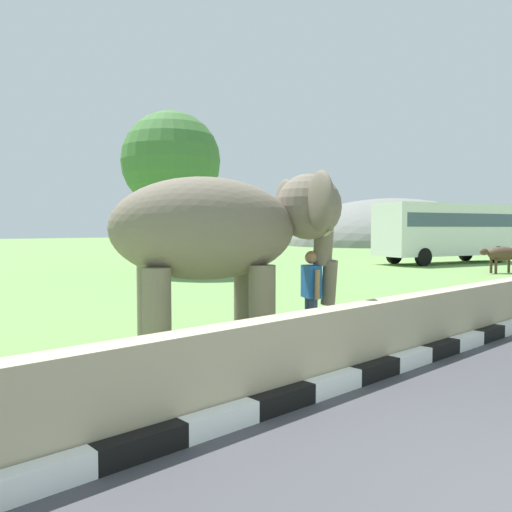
{
  "coord_description": "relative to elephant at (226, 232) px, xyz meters",
  "views": [
    {
      "loc": [
        -3.99,
        -0.74,
        2.05
      ],
      "look_at": [
        1.78,
        5.53,
        1.6
      ],
      "focal_mm": 36.36,
      "sensor_mm": 36.0,
      "label": 1
    }
  ],
  "objects": [
    {
      "name": "bus_white",
      "position": [
        23.56,
        8.18,
        0.09
      ],
      "size": [
        9.61,
        4.89,
        3.5
      ],
      "color": "silver",
      "rests_on": "ground_plane"
    },
    {
      "name": "barrier_parapet",
      "position": [
        0.49,
        -2.41,
        -1.49
      ],
      "size": [
        28.0,
        0.36,
        1.0
      ],
      "primitive_type": "cube",
      "color": "tan",
      "rests_on": "ground_plane"
    },
    {
      "name": "striped_curb",
      "position": [
        -1.86,
        -2.71,
        -1.87
      ],
      "size": [
        16.2,
        0.2,
        0.24
      ],
      "color": "white",
      "rests_on": "ground_plane"
    },
    {
      "name": "elephant",
      "position": [
        0.0,
        0.0,
        0.0
      ],
      "size": [
        4.02,
        3.26,
        3.02
      ],
      "color": "#716557",
      "rests_on": "ground_plane"
    },
    {
      "name": "cow_mid",
      "position": [
        18.86,
        3.08,
        -1.12
      ],
      "size": [
        1.81,
        1.39,
        1.23
      ],
      "color": "#473323",
      "rests_on": "ground_plane"
    },
    {
      "name": "person_handler",
      "position": [
        1.46,
        -0.62,
        -1.07
      ],
      "size": [
        0.39,
        0.6,
        1.66
      ],
      "color": "navy",
      "rests_on": "ground_plane"
    },
    {
      "name": "tree_distant",
      "position": [
        7.47,
        12.95,
        3.04
      ],
      "size": [
        4.4,
        4.4,
        7.25
      ],
      "color": "brown",
      "rests_on": "ground_plane"
    },
    {
      "name": "hill_east",
      "position": [
        53.49,
        30.85,
        -1.99
      ],
      "size": [
        31.64,
        25.32,
        11.92
      ],
      "color": "slate",
      "rests_on": "ground_plane"
    }
  ]
}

